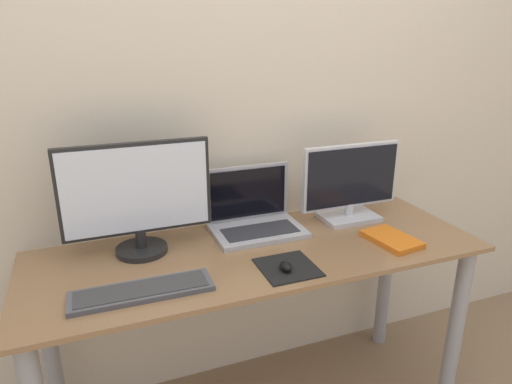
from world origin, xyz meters
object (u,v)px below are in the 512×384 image
Objects in this scene: laptop at (254,215)px; mouse at (286,266)px; book at (392,239)px; monitor_right at (351,184)px; monitor_left at (137,197)px; keyboard at (142,291)px.

laptop is 0.37m from mouse.
monitor_right is at bearing 97.22° from book.
mouse is (-0.44, -0.32, -0.14)m from monitor_right.
monitor_left reaches higher than laptop.
monitor_right is at bearing 36.12° from mouse.
laptop reaches higher than book.
mouse reaches higher than book.
laptop is 0.83× the size of keyboard.
monitor_left is 0.86m from monitor_right.
keyboard is at bearing 175.71° from mouse.
monitor_right is 0.56m from mouse.
monitor_left reaches higher than monitor_right.
monitor_right is at bearing -6.47° from laptop.
laptop is 0.59m from keyboard.
mouse is (-0.03, -0.37, -0.04)m from laptop.
book is at bearing 1.92° from keyboard.
book is at bearing 7.97° from mouse.
monitor_right is at bearing 17.57° from keyboard.
keyboard is at bearing -145.88° from laptop.
monitor_right reaches higher than mouse.
monitor_left is 1.19× the size of monitor_right.
mouse is 0.47m from book.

